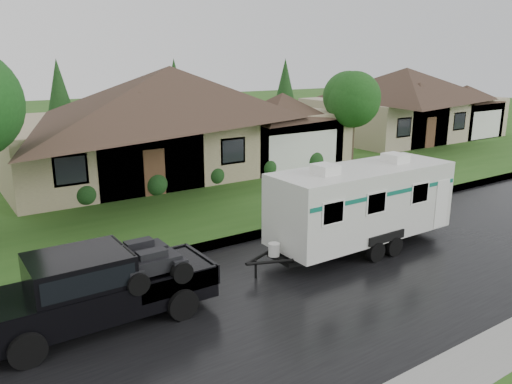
# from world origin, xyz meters

# --- Properties ---
(ground) EXTENTS (140.00, 140.00, 0.00)m
(ground) POSITION_xyz_m (0.00, 0.00, 0.00)
(ground) COLOR #2A541A
(ground) RESTS_ON ground
(road) EXTENTS (140.00, 8.00, 0.01)m
(road) POSITION_xyz_m (0.00, -2.00, 0.01)
(road) COLOR black
(road) RESTS_ON ground
(curb) EXTENTS (140.00, 0.50, 0.15)m
(curb) POSITION_xyz_m (0.00, 2.25, 0.07)
(curb) COLOR gray
(curb) RESTS_ON ground
(lawn) EXTENTS (140.00, 26.00, 0.15)m
(lawn) POSITION_xyz_m (0.00, 15.00, 0.07)
(lawn) COLOR #2A541A
(lawn) RESTS_ON ground
(house_main) EXTENTS (19.44, 10.80, 6.90)m
(house_main) POSITION_xyz_m (2.29, 13.84, 3.59)
(house_main) COLOR gray
(house_main) RESTS_ON lawn
(house_neighbor) EXTENTS (15.12, 9.72, 6.45)m
(house_neighbor) POSITION_xyz_m (22.27, 14.34, 3.32)
(house_neighbor) COLOR tan
(house_neighbor) RESTS_ON lawn
(tree_right_green) EXTENTS (3.18, 3.18, 5.26)m
(tree_right_green) POSITION_xyz_m (11.06, 9.18, 3.79)
(tree_right_green) COLOR #382B1E
(tree_right_green) RESTS_ON lawn
(shrub_row) EXTENTS (13.60, 1.00, 1.00)m
(shrub_row) POSITION_xyz_m (2.00, 9.30, 0.65)
(shrub_row) COLOR #143814
(shrub_row) RESTS_ON lawn
(pickup_truck) EXTENTS (5.52, 2.10, 1.84)m
(pickup_truck) POSITION_xyz_m (-6.88, -0.59, 0.99)
(pickup_truck) COLOR black
(pickup_truck) RESTS_ON ground
(travel_trailer) EXTENTS (6.80, 2.39, 3.05)m
(travel_trailer) POSITION_xyz_m (1.92, -0.59, 1.62)
(travel_trailer) COLOR silver
(travel_trailer) RESTS_ON ground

